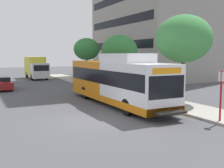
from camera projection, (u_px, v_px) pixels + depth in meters
name	position (u px, v px, depth m)	size (l,w,h in m)	color
ground_plane	(52.00, 99.00, 21.57)	(120.00, 120.00, 0.00)	#4C4C51
sidewalk_curb	(139.00, 96.00, 22.95)	(3.00, 56.00, 0.14)	#A8A399
transit_bus	(116.00, 81.00, 19.32)	(2.58, 12.25, 3.65)	white
bus_stop_sign_pole	(221.00, 92.00, 13.85)	(0.10, 0.36, 2.60)	red
street_tree_near_stop	(184.00, 39.00, 19.31)	(4.02, 4.02, 6.28)	#4C3823
street_tree_mid_block	(119.00, 50.00, 27.99)	(3.70, 3.70, 5.49)	#4C3823
street_tree_far_block	(87.00, 49.00, 36.20)	(3.47, 3.47, 5.67)	#4C3823
parked_car_far_lane	(2.00, 83.00, 27.47)	(1.80, 4.50, 1.33)	maroon
box_truck_background	(36.00, 67.00, 40.09)	(2.32, 7.01, 3.25)	silver
lattice_comm_tower	(122.00, 24.00, 59.49)	(1.10, 1.10, 30.77)	#B7B7BC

